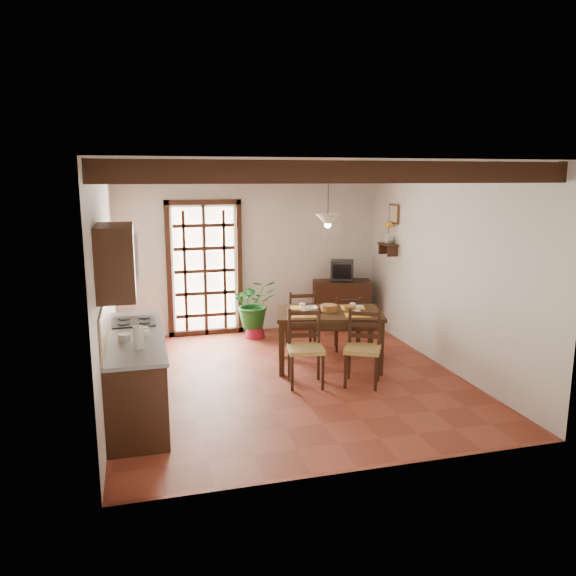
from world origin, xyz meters
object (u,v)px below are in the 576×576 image
object	(u,v)px
potted_plant	(254,304)
pendant_lamp	(328,219)
chair_far_right	(347,333)
chair_far_left	(301,331)
kitchen_counter	(136,372)
dining_table	(329,318)
chair_near_right	(362,362)
chair_near_left	(305,362)
crt_tv	(342,270)
sideboard	(341,304)

from	to	relation	value
potted_plant	pendant_lamp	bearing A→B (deg)	-65.40
chair_far_right	pendant_lamp	size ratio (longest dim) A/B	1.02
chair_far_left	chair_far_right	distance (m)	0.73
kitchen_counter	dining_table	distance (m)	2.81
chair_near_right	chair_far_left	bearing A→B (deg)	130.86
chair_near_left	chair_near_right	size ratio (longest dim) A/B	1.02
dining_table	chair_near_right	distance (m)	0.92
chair_far_right	dining_table	bearing A→B (deg)	66.27
kitchen_counter	crt_tv	xyz separation A→B (m)	(3.53, 2.82, 0.57)
kitchen_counter	crt_tv	world-z (taller)	kitchen_counter
dining_table	chair_far_left	bearing A→B (deg)	115.94
dining_table	sideboard	size ratio (longest dim) A/B	1.63
chair_far_right	chair_near_left	bearing A→B (deg)	66.19
chair_near_left	pendant_lamp	bearing A→B (deg)	63.52
chair_far_right	sideboard	world-z (taller)	chair_far_right
chair_near_left	chair_far_right	bearing A→B (deg)	59.56
kitchen_counter	chair_near_left	world-z (taller)	kitchen_counter
kitchen_counter	crt_tv	size ratio (longest dim) A/B	4.56
chair_near_right	chair_far_right	world-z (taller)	chair_near_right
chair_far_left	chair_near_right	bearing A→B (deg)	108.97
dining_table	chair_far_right	xyz separation A→B (m)	(0.53, 0.64, -0.42)
sideboard	crt_tv	distance (m)	0.62
crt_tv	dining_table	bearing A→B (deg)	-93.69
potted_plant	pendant_lamp	world-z (taller)	pendant_lamp
chair_far_right	pendant_lamp	world-z (taller)	pendant_lamp
dining_table	chair_far_right	distance (m)	0.93
chair_far_left	sideboard	bearing A→B (deg)	-128.57
chair_near_left	potted_plant	xyz separation A→B (m)	(-0.19, 2.32, 0.26)
chair_far_right	potted_plant	size ratio (longest dim) A/B	0.41
chair_far_right	pendant_lamp	xyz separation A→B (m)	(-0.53, -0.54, 1.81)
crt_tv	chair_near_right	bearing A→B (deg)	-83.01
chair_far_left	pendant_lamp	world-z (taller)	pendant_lamp
chair_far_left	chair_far_right	bearing A→B (deg)	172.96
chair_near_right	crt_tv	size ratio (longest dim) A/B	1.95
pendant_lamp	sideboard	bearing A→B (deg)	63.33
sideboard	pendant_lamp	bearing A→B (deg)	-103.32
kitchen_counter	chair_far_left	bearing A→B (deg)	35.65
kitchen_counter	chair_far_right	world-z (taller)	kitchen_counter
chair_near_left	kitchen_counter	bearing A→B (deg)	-162.10
chair_near_left	chair_far_right	xyz separation A→B (m)	(1.07, 1.28, -0.04)
sideboard	potted_plant	bearing A→B (deg)	-159.92
chair_near_right	dining_table	bearing A→B (deg)	131.03
chair_near_right	potted_plant	xyz separation A→B (m)	(-0.90, 2.49, 0.27)
dining_table	crt_tv	size ratio (longest dim) A/B	3.33
chair_near_right	potted_plant	bearing A→B (deg)	138.42
sideboard	dining_table	bearing A→B (deg)	-102.08
dining_table	chair_far_left	xyz separation A→B (m)	(-0.18, 0.81, -0.39)
crt_tv	potted_plant	size ratio (longest dim) A/B	0.23
potted_plant	chair_far_left	bearing A→B (deg)	-57.75
chair_near_right	chair_far_right	size ratio (longest dim) A/B	1.12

